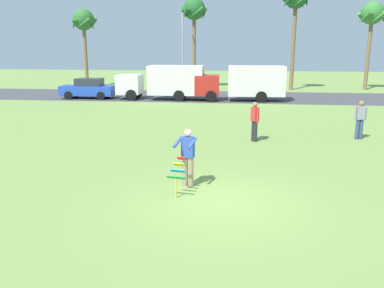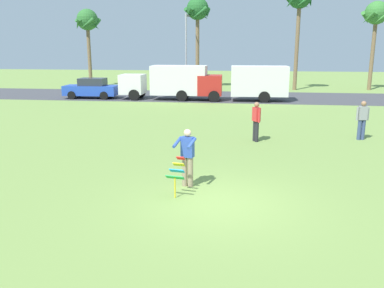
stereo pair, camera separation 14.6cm
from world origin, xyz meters
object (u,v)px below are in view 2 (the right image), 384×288
person_kite_flyer (187,155)px  palm_tree_far_left (376,17)px  parked_truck_red_cab (248,82)px  parked_car_blue (92,89)px  palm_tree_centre_far (299,2)px  person_walker_near (256,120)px  person_walker_far (362,119)px  palm_tree_left_near (87,23)px  parked_truck_white_box (169,81)px  palm_tree_right_near (198,13)px  kite_held (177,172)px  streetlight_pole (186,47)px

person_kite_flyer → palm_tree_far_left: palm_tree_far_left is taller
parked_truck_red_cab → parked_car_blue: bearing=180.0°
palm_tree_centre_far → person_walker_near: (-4.15, -22.33, -7.06)m
person_walker_near → palm_tree_far_left: bearing=64.3°
palm_tree_centre_far → person_walker_far: palm_tree_centre_far is taller
palm_tree_left_near → person_walker_near: (16.43, -23.11, -5.42)m
parked_truck_red_cab → person_walker_near: 13.64m
parked_truck_red_cab → palm_tree_centre_far: size_ratio=0.71×
person_kite_flyer → parked_car_blue: 22.47m
person_kite_flyer → parked_car_blue: bearing=118.1°
parked_truck_white_box → palm_tree_right_near: (1.16, 9.18, 5.76)m
parked_truck_white_box → person_kite_flyer: bearing=-77.8°
person_kite_flyer → kite_held: 0.87m
streetlight_pole → person_walker_far: size_ratio=4.05×
palm_tree_centre_far → person_walker_near: size_ratio=5.48×
palm_tree_right_near → palm_tree_centre_far: size_ratio=0.91×
palm_tree_right_near → person_walker_near: bearing=-77.0°
palm_tree_far_left → parked_truck_white_box: bearing=-151.3°
person_kite_flyer → palm_tree_centre_far: (6.28, 28.53, 7.04)m
palm_tree_right_near → palm_tree_far_left: palm_tree_right_near is taller
person_kite_flyer → kite_held: person_kite_flyer is taller
streetlight_pole → palm_tree_right_near: bearing=66.0°
parked_truck_white_box → palm_tree_centre_far: size_ratio=0.71×
person_kite_flyer → parked_truck_white_box: size_ratio=0.26×
kite_held → palm_tree_far_left: palm_tree_far_left is taller
palm_tree_centre_far → streetlight_pole: (-10.24, -1.39, -3.99)m
parked_truck_red_cab → palm_tree_far_left: 15.97m
person_kite_flyer → palm_tree_far_left: size_ratio=0.21×
palm_tree_centre_far → streetlight_pole: bearing=-172.3°
person_kite_flyer → palm_tree_far_left: (13.36, 29.49, 5.77)m
parked_car_blue → palm_tree_centre_far: bearing=27.3°
kite_held → parked_car_blue: parked_car_blue is taller
parked_truck_white_box → person_walker_near: bearing=-64.8°
palm_tree_left_near → streetlight_pole: (10.33, -2.16, -2.35)m
palm_tree_centre_far → palm_tree_far_left: palm_tree_centre_far is taller
streetlight_pole → palm_tree_left_near: bearing=168.2°
palm_tree_left_near → palm_tree_right_near: palm_tree_right_near is taller
parked_truck_white_box → palm_tree_far_left: palm_tree_far_left is taller
palm_tree_right_near → palm_tree_left_near: bearing=178.5°
parked_truck_red_cab → streetlight_pole: size_ratio=0.97×
kite_held → streetlight_pole: 28.40m
palm_tree_centre_far → person_walker_far: bearing=-88.6°
parked_truck_red_cab → palm_tree_left_near: size_ratio=0.88×
kite_held → person_walker_near: size_ratio=0.61×
palm_tree_far_left → person_walker_far: bearing=-106.4°
palm_tree_right_near → palm_tree_far_left: (16.49, 0.48, -0.45)m
parked_truck_red_cab → streetlight_pole: bearing=128.3°
palm_tree_left_near → kite_held: bearing=-64.9°
palm_tree_left_near → palm_tree_centre_far: (20.58, -0.77, 1.64)m
person_kite_flyer → streetlight_pole: bearing=98.3°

